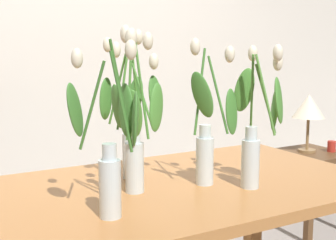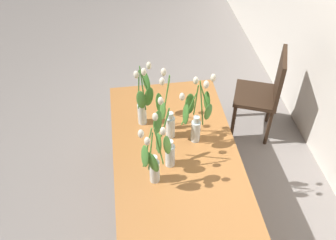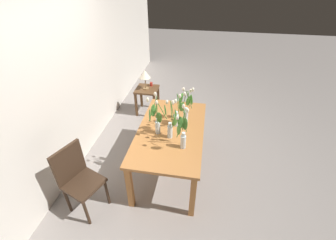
# 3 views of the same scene
# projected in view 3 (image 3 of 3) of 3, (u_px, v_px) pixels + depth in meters

# --- Properties ---
(ground_plane) EXTENTS (18.00, 18.00, 0.00)m
(ground_plane) POSITION_uv_depth(u_px,v_px,m) (170.00, 168.00, 3.55)
(ground_plane) COLOR gray
(room_wall_rear) EXTENTS (9.00, 0.10, 2.70)m
(room_wall_rear) POSITION_uv_depth(u_px,v_px,m) (61.00, 81.00, 3.00)
(room_wall_rear) COLOR silver
(room_wall_rear) RESTS_ON ground
(dining_table) EXTENTS (1.60, 0.90, 0.74)m
(dining_table) POSITION_uv_depth(u_px,v_px,m) (171.00, 135.00, 3.18)
(dining_table) COLOR #B7753D
(dining_table) RESTS_ON ground
(tulip_vase_0) EXTENTS (0.18, 0.15, 0.59)m
(tulip_vase_0) POSITION_uv_depth(u_px,v_px,m) (172.00, 126.00, 2.90)
(tulip_vase_0) COLOR silver
(tulip_vase_0) RESTS_ON dining_table
(tulip_vase_1) EXTENTS (0.25, 0.14, 0.57)m
(tulip_vase_1) POSITION_uv_depth(u_px,v_px,m) (183.00, 133.00, 2.72)
(tulip_vase_1) COLOR silver
(tulip_vase_1) RESTS_ON dining_table
(tulip_vase_2) EXTENTS (0.16, 0.22, 0.53)m
(tulip_vase_2) POSITION_uv_depth(u_px,v_px,m) (186.00, 108.00, 3.20)
(tulip_vase_2) COLOR silver
(tulip_vase_2) RESTS_ON dining_table
(tulip_vase_3) EXTENTS (0.22, 0.26, 0.59)m
(tulip_vase_3) POSITION_uv_depth(u_px,v_px,m) (157.00, 119.00, 2.95)
(tulip_vase_3) COLOR silver
(tulip_vase_3) RESTS_ON dining_table
(tulip_vase_4) EXTENTS (0.21, 0.15, 0.55)m
(tulip_vase_4) POSITION_uv_depth(u_px,v_px,m) (178.00, 115.00, 3.11)
(tulip_vase_4) COLOR silver
(tulip_vase_4) RESTS_ON dining_table
(dining_chair) EXTENTS (0.52, 0.52, 0.93)m
(dining_chair) POSITION_uv_depth(u_px,v_px,m) (78.00, 177.00, 2.72)
(dining_chair) COLOR #382619
(dining_chair) RESTS_ON ground
(side_table) EXTENTS (0.44, 0.44, 0.55)m
(side_table) POSITION_uv_depth(u_px,v_px,m) (147.00, 94.00, 4.66)
(side_table) COLOR brown
(side_table) RESTS_ON ground
(table_lamp) EXTENTS (0.22, 0.22, 0.40)m
(table_lamp) POSITION_uv_depth(u_px,v_px,m) (145.00, 75.00, 4.41)
(table_lamp) COLOR olive
(table_lamp) RESTS_ON side_table
(pillar_candle) EXTENTS (0.06, 0.06, 0.07)m
(pillar_candle) POSITION_uv_depth(u_px,v_px,m) (151.00, 84.00, 4.67)
(pillar_candle) COLOR #B72D23
(pillar_candle) RESTS_ON side_table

